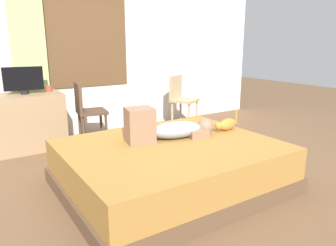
% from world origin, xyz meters
% --- Properties ---
extents(ground_plane, '(16.00, 16.00, 0.00)m').
position_xyz_m(ground_plane, '(0.00, 0.00, 0.00)').
color(ground_plane, brown).
extents(back_wall_with_window, '(6.40, 0.14, 2.90)m').
position_xyz_m(back_wall_with_window, '(-0.00, 2.32, 1.45)').
color(back_wall_with_window, silver).
rests_on(back_wall_with_window, ground).
extents(bed, '(2.02, 1.65, 0.45)m').
position_xyz_m(bed, '(-0.11, -0.08, 0.22)').
color(bed, brown).
rests_on(bed, ground).
extents(person_lying, '(0.94, 0.41, 0.34)m').
position_xyz_m(person_lying, '(-0.06, 0.08, 0.56)').
color(person_lying, '#8C939E').
rests_on(person_lying, bed).
extents(cat, '(0.36, 0.15, 0.21)m').
position_xyz_m(cat, '(0.67, -0.01, 0.51)').
color(cat, '#C67A2D').
rests_on(cat, bed).
extents(desk, '(0.90, 0.56, 0.74)m').
position_xyz_m(desk, '(-1.06, 1.92, 0.37)').
color(desk, '#997A56').
rests_on(desk, ground).
extents(tv_monitor, '(0.48, 0.10, 0.35)m').
position_xyz_m(tv_monitor, '(-1.05, 1.92, 0.92)').
color(tv_monitor, black).
rests_on(tv_monitor, desk).
extents(cup, '(0.08, 0.08, 0.08)m').
position_xyz_m(cup, '(-0.74, 1.97, 0.78)').
color(cup, '#B23D38').
rests_on(cup, desk).
extents(chair_by_desk, '(0.43, 0.43, 0.86)m').
position_xyz_m(chair_by_desk, '(-0.33, 1.68, 0.51)').
color(chair_by_desk, '#4C3828').
rests_on(chair_by_desk, ground).
extents(chair_spare, '(0.51, 0.51, 0.86)m').
position_xyz_m(chair_spare, '(1.30, 1.75, 0.51)').
color(chair_spare, tan).
rests_on(chair_spare, ground).
extents(curtain_left, '(0.44, 0.06, 2.51)m').
position_xyz_m(curtain_left, '(-0.89, 2.20, 1.26)').
color(curtain_left, '#ADCC75').
rests_on(curtain_left, ground).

